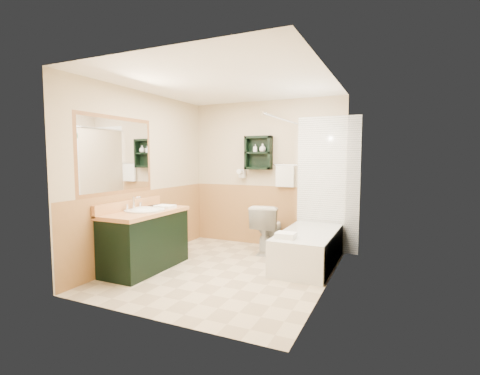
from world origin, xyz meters
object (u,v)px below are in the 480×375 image
soap_bottle_a (255,150)px  soap_bottle_b (263,149)px  hair_dryer (242,174)px  bathtub (308,248)px  wall_shelf (258,153)px  toilet (268,228)px  vanity (145,240)px  vanity_book (154,198)px

soap_bottle_a → soap_bottle_b: size_ratio=0.93×
hair_dryer → bathtub: size_ratio=0.16×
bathtub → wall_shelf: bearing=145.5°
wall_shelf → toilet: wall_shelf is taller
bathtub → toilet: 0.86m
vanity → bathtub: vanity is taller
hair_dryer → bathtub: bearing=-28.9°
soap_bottle_b → vanity: bearing=-118.8°
wall_shelf → hair_dryer: 0.46m
bathtub → hair_dryer: bearing=151.1°
vanity → bathtub: size_ratio=0.82×
bathtub → soap_bottle_a: 1.87m
toilet → vanity_book: 1.80m
vanity → toilet: vanity is taller
bathtub → toilet: size_ratio=1.99×
bathtub → vanity_book: vanity_book is taller
wall_shelf → bathtub: bearing=-34.5°
vanity_book → soap_bottle_b: soap_bottle_b is taller
wall_shelf → hair_dryer: size_ratio=2.29×
toilet → vanity_book: size_ratio=3.43×
toilet → vanity_book: bearing=32.8°
vanity → bathtub: 2.20m
vanity_book → toilet: bearing=55.4°
soap_bottle_b → wall_shelf: bearing=176.3°
hair_dryer → wall_shelf: bearing=-4.8°
hair_dryer → vanity_book: 1.62m
wall_shelf → soap_bottle_b: (0.08, -0.01, 0.07)m
hair_dryer → toilet: (0.58, -0.33, -0.83)m
vanity → soap_bottle_a: 2.30m
vanity → soap_bottle_b: size_ratio=9.10×
wall_shelf → toilet: 1.25m
hair_dryer → soap_bottle_b: bearing=-4.6°
hair_dryer → toilet: 1.07m
bathtub → vanity_book: (-2.08, -0.67, 0.66)m
bathtub → soap_bottle_a: (-1.08, 0.70, 1.36)m
vanity → soap_bottle_a: (0.84, 1.77, 1.20)m
vanity → soap_bottle_a: soap_bottle_a is taller
vanity → hair_dryer: bearing=71.7°
toilet → vanity_book: (-1.34, -1.07, 0.52)m
soap_bottle_a → vanity: bearing=-115.5°
soap_bottle_a → soap_bottle_b: bearing=0.0°
vanity → soap_bottle_b: bearing=61.2°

